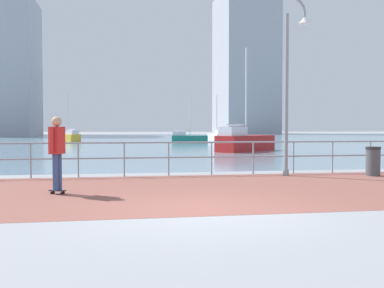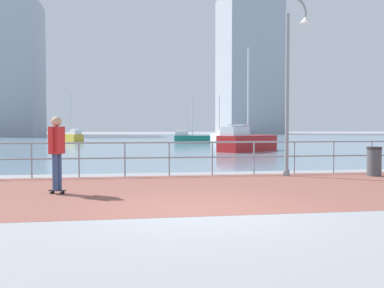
{
  "view_description": "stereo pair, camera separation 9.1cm",
  "coord_description": "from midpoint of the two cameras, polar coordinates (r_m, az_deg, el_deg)",
  "views": [
    {
      "loc": [
        -1.52,
        -7.87,
        1.54
      ],
      "look_at": [
        0.37,
        3.5,
        1.1
      ],
      "focal_mm": 40.54,
      "sensor_mm": 36.0,
      "label": 1
    },
    {
      "loc": [
        -1.43,
        -7.89,
        1.54
      ],
      "look_at": [
        0.37,
        3.5,
        1.1
      ],
      "focal_mm": 40.54,
      "sensor_mm": 36.0,
      "label": 2
    }
  ],
  "objects": [
    {
      "name": "trash_bin",
      "position": [
        14.92,
        23.0,
        -2.11
      ],
      "size": [
        0.46,
        0.46,
        0.93
      ],
      "color": "#474C51",
      "rests_on": "ground"
    },
    {
      "name": "sailboat_red",
      "position": [
        42.87,
        -0.06,
        0.75
      ],
      "size": [
        3.66,
        1.7,
        4.94
      ],
      "color": "#197266",
      "rests_on": "ground"
    },
    {
      "name": "sailboat_teal",
      "position": [
        28.3,
        7.27,
        0.34
      ],
      "size": [
        4.64,
        4.17,
        6.71
      ],
      "color": "#B21E1E",
      "rests_on": "ground"
    },
    {
      "name": "lamppost",
      "position": [
        14.22,
        13.23,
        8.68
      ],
      "size": [
        0.81,
        0.38,
        5.72
      ],
      "color": "gray",
      "rests_on": "ground"
    },
    {
      "name": "sailboat_gray",
      "position": [
        50.68,
        3.72,
        1.0
      ],
      "size": [
        1.53,
        3.89,
        5.33
      ],
      "color": "white",
      "rests_on": "ground"
    },
    {
      "name": "tower_steel",
      "position": [
        110.53,
        7.39,
        10.48
      ],
      "size": [
        12.78,
        17.93,
        36.76
      ],
      "color": "#A3A8B2",
      "rests_on": "ground"
    },
    {
      "name": "waterfront_railing",
      "position": [
        13.81,
        -2.83,
        -1.08
      ],
      "size": [
        25.25,
        0.06,
        1.09
      ],
      "color": "#8C99A3",
      "rests_on": "ground"
    },
    {
      "name": "brick_paving",
      "position": [
        10.72,
        -0.98,
        -6.06
      ],
      "size": [
        28.0,
        6.42,
        0.01
      ],
      "primitive_type": "cube",
      "color": "brown",
      "rests_on": "ground"
    },
    {
      "name": "sailboat_white",
      "position": [
        49.37,
        -15.54,
        0.9
      ],
      "size": [
        3.02,
        3.82,
        5.31
      ],
      "color": "gold",
      "rests_on": "ground"
    },
    {
      "name": "skateboarder",
      "position": [
        10.46,
        -17.13,
        -0.42
      ],
      "size": [
        0.41,
        0.54,
        1.79
      ],
      "color": "black",
      "rests_on": "ground"
    },
    {
      "name": "ground",
      "position": [
        47.93,
        -7.2,
        0.32
      ],
      "size": [
        220.0,
        220.0,
        0.0
      ],
      "primitive_type": "plane",
      "color": "gray"
    },
    {
      "name": "harbor_water",
      "position": [
        58.75,
        -7.53,
        0.65
      ],
      "size": [
        180.0,
        88.0,
        0.0
      ],
      "primitive_type": "cube",
      "color": "#6B899E",
      "rests_on": "ground"
    },
    {
      "name": "tower_slate",
      "position": [
        87.41,
        -23.85,
        9.24
      ],
      "size": [
        13.74,
        12.83,
        26.82
      ],
      "color": "#A3A8B2",
      "rests_on": "ground"
    }
  ]
}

